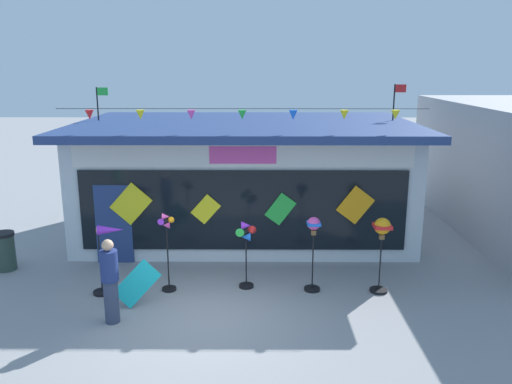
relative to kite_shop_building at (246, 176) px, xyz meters
name	(u,v)px	position (x,y,z in m)	size (l,w,h in m)	color
ground_plane	(206,318)	(-0.64, -5.52, -1.67)	(80.00, 80.00, 0.00)	gray
kite_shop_building	(246,176)	(0.00, 0.00, 0.00)	(9.32, 6.00, 4.32)	silver
wind_spinner_far_left	(108,248)	(-2.83, -4.40, -0.62)	(0.75, 0.40, 1.56)	black
wind_spinner_left	(167,245)	(-1.59, -4.25, -0.60)	(0.33, 0.31, 1.78)	black
wind_spinner_center_left	(246,242)	(0.11, -4.08, -0.60)	(0.45, 0.33, 1.55)	black
wind_spinner_center_right	(313,238)	(1.57, -4.21, -0.47)	(0.35, 0.35, 1.68)	black
wind_spinner_right	(382,236)	(3.02, -4.28, -0.38)	(0.39, 0.39, 1.68)	black
person_mid_plaza	(110,281)	(-2.44, -5.69, -0.81)	(0.34, 0.34, 1.68)	#333D56
trash_bin	(5,251)	(-5.74, -3.06, -1.19)	(0.52, 0.52, 0.94)	#2D4238
display_kite_on_ground	(137,284)	(-2.11, -4.98, -1.18)	(0.50, 0.03, 0.91)	#19B7BC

